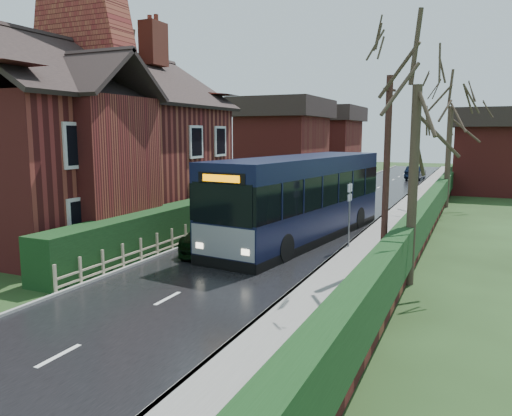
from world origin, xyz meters
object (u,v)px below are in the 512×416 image
at_px(car_green, 219,232).
at_px(bus_stop_sign, 349,206).
at_px(bus, 301,199).
at_px(brick_house, 89,139).
at_px(car_silver, 231,218).
at_px(telegraph_pole, 386,173).

xyz_separation_m(car_green, bus_stop_sign, (4.80, 2.00, 1.05)).
bearing_deg(bus_stop_sign, bus, 159.89).
xyz_separation_m(bus, car_green, (-2.39, -3.12, -1.08)).
relative_size(brick_house, car_silver, 3.85).
xyz_separation_m(brick_house, bus, (9.53, 2.34, -2.58)).
relative_size(car_silver, car_green, 0.77).
bearing_deg(bus, telegraph_pole, -31.72).
bearing_deg(car_silver, brick_house, -160.05).
bearing_deg(car_green, brick_house, 161.93).
relative_size(car_silver, bus_stop_sign, 1.41).
relative_size(brick_house, car_green, 2.96).
relative_size(bus, car_silver, 3.22).
bearing_deg(telegraph_pole, bus, 155.98).
relative_size(brick_house, telegraph_pole, 2.25).
bearing_deg(car_green, car_silver, 97.05).
height_order(car_silver, bus_stop_sign, bus_stop_sign).
bearing_deg(bus_stop_sign, telegraph_pole, -47.61).
height_order(car_green, telegraph_pole, telegraph_pole).
relative_size(bus_stop_sign, telegraph_pole, 0.41).
relative_size(car_green, bus_stop_sign, 1.84).
bearing_deg(car_silver, bus, -10.85).
bearing_deg(car_silver, car_green, -75.83).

